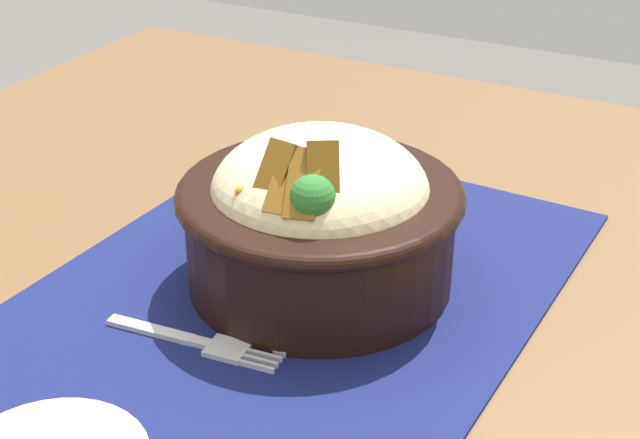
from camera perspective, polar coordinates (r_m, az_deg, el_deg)
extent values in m
cube|color=brown|center=(0.65, -4.11, -6.48)|extent=(1.02, 0.94, 0.03)
cylinder|color=brown|center=(1.36, -8.45, -5.33)|extent=(0.04, 0.04, 0.74)
cube|color=#11194C|center=(0.66, -1.43, -4.18)|extent=(0.45, 0.35, 0.00)
cylinder|color=black|center=(0.64, 0.00, -0.93)|extent=(0.19, 0.19, 0.08)
torus|color=black|center=(0.63, 0.00, 1.62)|extent=(0.20, 0.20, 0.01)
ellipsoid|color=beige|center=(0.63, 0.00, 1.70)|extent=(0.18, 0.18, 0.08)
sphere|color=#2B702C|center=(0.57, -0.30, 1.46)|extent=(0.03, 0.03, 0.03)
cylinder|color=orange|center=(0.59, -3.24, 1.85)|extent=(0.02, 0.04, 0.01)
cylinder|color=orange|center=(0.64, -0.62, 4.17)|extent=(0.02, 0.04, 0.01)
cylinder|color=orange|center=(0.64, 0.16, 4.09)|extent=(0.01, 0.03, 0.01)
cube|color=brown|center=(0.58, -2.82, 2.66)|extent=(0.04, 0.02, 0.04)
cube|color=brown|center=(0.57, -1.90, 2.40)|extent=(0.04, 0.02, 0.04)
cube|color=brown|center=(0.57, -0.87, 2.28)|extent=(0.04, 0.03, 0.04)
cube|color=brown|center=(0.57, 0.20, 2.36)|extent=(0.04, 0.03, 0.05)
cube|color=#BDBDBD|center=(0.62, -10.41, -6.72)|extent=(0.01, 0.06, 0.00)
cube|color=#BDBDBD|center=(0.60, -7.36, -7.55)|extent=(0.01, 0.01, 0.00)
cube|color=#BDBDBD|center=(0.59, -5.74, -7.99)|extent=(0.02, 0.03, 0.00)
cube|color=#BDBDBD|center=(0.58, -3.94, -9.06)|extent=(0.00, 0.02, 0.00)
cube|color=#BDBDBD|center=(0.58, -3.68, -8.73)|extent=(0.00, 0.02, 0.00)
cube|color=#BDBDBD|center=(0.59, -3.42, -8.40)|extent=(0.00, 0.02, 0.00)
cube|color=#BDBDBD|center=(0.59, -3.17, -8.08)|extent=(0.00, 0.02, 0.00)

